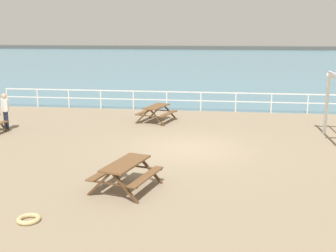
# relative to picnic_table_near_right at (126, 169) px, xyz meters

# --- Properties ---
(ground_plane) EXTENTS (30.00, 24.00, 0.20)m
(ground_plane) POSITION_rel_picnic_table_near_right_xyz_m (1.37, 4.36, -0.68)
(ground_plane) COLOR gray
(sea_band) EXTENTS (142.00, 90.00, 0.01)m
(sea_band) POSITION_rel_picnic_table_near_right_xyz_m (1.37, 57.11, -0.58)
(sea_band) COLOR teal
(sea_band) RESTS_ON ground
(distant_shoreline) EXTENTS (142.00, 6.00, 1.80)m
(distant_shoreline) POSITION_rel_picnic_table_near_right_xyz_m (1.37, 100.11, -0.58)
(distant_shoreline) COLOR #4C4C47
(distant_shoreline) RESTS_ON ground
(seaward_railing) EXTENTS (23.07, 0.07, 1.08)m
(seaward_railing) POSITION_rel_picnic_table_near_right_xyz_m (1.37, 12.11, 0.17)
(seaward_railing) COLOR white
(seaward_railing) RESTS_ON ground
(picnic_table_near_right) EXTENTS (1.91, 2.12, 0.80)m
(picnic_table_near_right) POSITION_rel_picnic_table_near_right_xyz_m (0.00, 0.00, 0.00)
(picnic_table_near_right) COLOR brown
(picnic_table_near_right) RESTS_ON ground
(picnic_table_far_left) EXTENTS (1.92, 2.13, 0.80)m
(picnic_table_far_left) POSITION_rel_picnic_table_near_right_xyz_m (-0.62, 9.02, 0.00)
(picnic_table_far_left) COLOR brown
(picnic_table_far_left) RESTS_ON ground
(visitor) EXTENTS (0.42, 0.39, 1.66)m
(visitor) POSITION_rel_picnic_table_near_right_xyz_m (-7.01, 6.31, 0.36)
(visitor) COLOR #1E2338
(visitor) RESTS_ON ground
(rope_coil) EXTENTS (0.55, 0.55, 0.11)m
(rope_coil) POSITION_rel_picnic_table_near_right_xyz_m (-1.77, -2.30, -0.53)
(rope_coil) COLOR tan
(rope_coil) RESTS_ON ground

